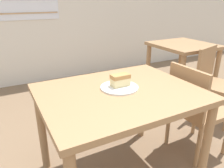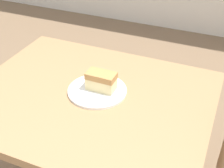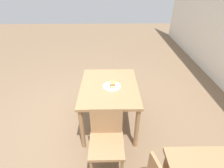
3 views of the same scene
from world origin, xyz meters
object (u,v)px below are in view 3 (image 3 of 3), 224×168
Objects in this scene: dining_table_near at (109,92)px; plate at (112,86)px; chair_near_window at (107,139)px; cake_slice at (113,84)px.

plate is at bearing 62.51° from dining_table_near.
chair_near_window is 6.34× the size of cake_slice.
chair_near_window is 0.78m from plate.
chair_near_window is 3.11× the size of plate.
plate is at bearing 83.92° from chair_near_window.
cake_slice is at bearing 82.66° from chair_near_window.
cake_slice reaches higher than plate.
dining_table_near is 1.29× the size of chair_near_window.
chair_near_window reaches higher than plate.
plate reaches higher than dining_table_near.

